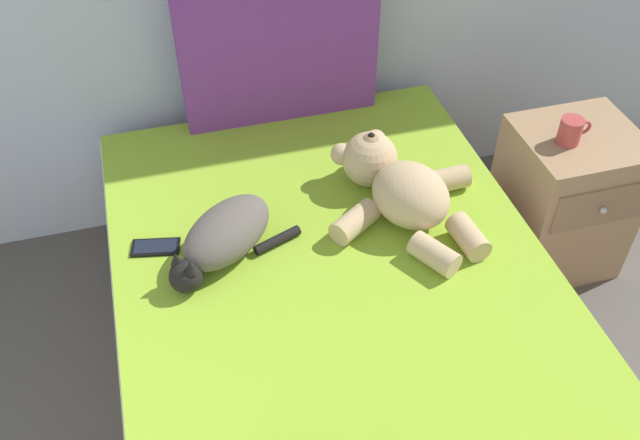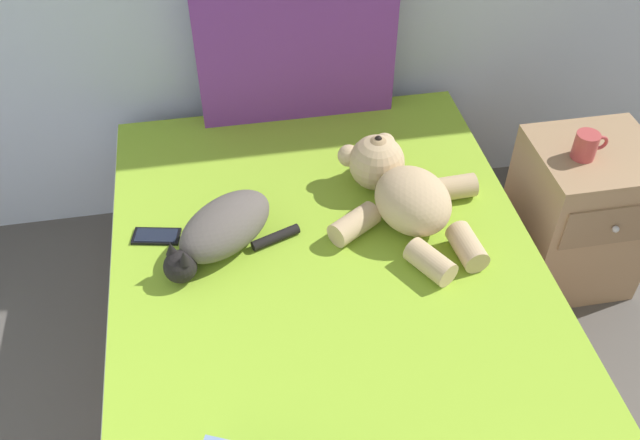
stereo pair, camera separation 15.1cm
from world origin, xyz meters
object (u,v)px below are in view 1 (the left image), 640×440
object	(u,v)px
cell_phone	(156,247)
nightstand	(563,199)
teddy_bear	(398,186)
mug	(571,131)
bed	(341,342)
cat	(223,237)
patterned_cushion	(279,50)

from	to	relation	value
cell_phone	nightstand	world-z (taller)	nightstand
nightstand	teddy_bear	bearing A→B (deg)	-172.70
teddy_bear	cell_phone	world-z (taller)	teddy_bear
cell_phone	mug	world-z (taller)	mug
bed	cat	xyz separation A→B (m)	(-0.31, 0.23, 0.34)
patterned_cushion	cell_phone	bearing A→B (deg)	-131.81
bed	mug	size ratio (longest dim) A/B	16.43
bed	cell_phone	xyz separation A→B (m)	(-0.51, 0.31, 0.27)
cat	mug	distance (m)	1.25
patterned_cushion	cat	size ratio (longest dim) A/B	1.70
patterned_cushion	cat	distance (m)	0.79
cat	nightstand	distance (m)	1.35
bed	nightstand	bearing A→B (deg)	20.97
bed	nightstand	distance (m)	1.08
bed	cell_phone	bearing A→B (deg)	149.06
mug	patterned_cushion	bearing A→B (deg)	148.56
teddy_bear	nightstand	world-z (taller)	teddy_bear
bed	patterned_cushion	distance (m)	1.06
nightstand	bed	bearing A→B (deg)	-159.03
mug	teddy_bear	bearing A→B (deg)	-173.46
bed	cat	distance (m)	0.51
teddy_bear	patterned_cushion	bearing A→B (deg)	111.15
patterned_cushion	teddy_bear	world-z (taller)	patterned_cushion
patterned_cushion	nightstand	distance (m)	1.21
bed	teddy_bear	distance (m)	0.53
patterned_cushion	nightstand	size ratio (longest dim) A/B	1.20
mug	bed	bearing A→B (deg)	-158.52
nightstand	mug	xyz separation A→B (m)	(-0.07, -0.02, 0.35)
cell_phone	nightstand	bearing A→B (deg)	2.93
bed	patterned_cushion	world-z (taller)	patterned_cushion
patterned_cushion	teddy_bear	xyz separation A→B (m)	(0.24, -0.63, -0.19)
bed	cat	world-z (taller)	cat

